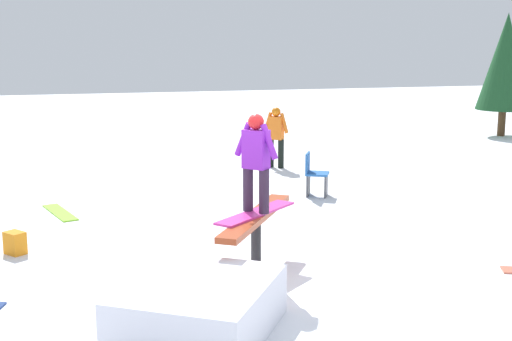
{
  "coord_description": "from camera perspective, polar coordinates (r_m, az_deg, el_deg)",
  "views": [
    {
      "loc": [
        -9.05,
        2.28,
        3.27
      ],
      "look_at": [
        0.0,
        0.0,
        1.45
      ],
      "focal_mm": 50.0,
      "sensor_mm": 36.0,
      "label": 1
    }
  ],
  "objects": [
    {
      "name": "ground_plane",
      "position": [
        9.89,
        -0.0,
        -8.25
      ],
      "size": [
        60.0,
        60.0,
        0.0
      ],
      "primitive_type": "plane",
      "color": "white"
    },
    {
      "name": "backpack_on_snow",
      "position": [
        11.27,
        -18.72,
        -5.51
      ],
      "size": [
        0.37,
        0.36,
        0.34
      ],
      "primitive_type": "cube",
      "rotation": [
        0.0,
        0.0,
        0.67
      ],
      "color": "orange",
      "rests_on": "ground"
    },
    {
      "name": "snow_kicker_ramp",
      "position": [
        7.96,
        -4.57,
        -10.92
      ],
      "size": [
        2.32,
        2.22,
        0.59
      ],
      "primitive_type": "cube",
      "rotation": [
        0.0,
        0.0,
        -0.55
      ],
      "color": "white",
      "rests_on": "ground"
    },
    {
      "name": "bystander_orange",
      "position": [
        17.28,
        1.61,
        2.94
      ],
      "size": [
        0.49,
        0.56,
        1.48
      ],
      "rotation": [
        0.0,
        0.0,
        0.87
      ],
      "color": "black",
      "rests_on": "ground"
    },
    {
      "name": "pine_tree_near",
      "position": [
        23.79,
        19.34,
        8.21
      ],
      "size": [
        1.69,
        1.69,
        3.85
      ],
      "color": "#4C331E",
      "rests_on": "ground"
    },
    {
      "name": "folding_chair",
      "position": [
        14.38,
        4.72,
        -0.42
      ],
      "size": [
        0.59,
        0.59,
        0.88
      ],
      "rotation": [
        0.0,
        0.0,
        5.83
      ],
      "color": "#3F3F44",
      "rests_on": "ground"
    },
    {
      "name": "rail_feature",
      "position": [
        9.67,
        -0.0,
        -4.25
      ],
      "size": [
        2.22,
        1.52,
        0.85
      ],
      "rotation": [
        0.0,
        0.0,
        -0.55
      ],
      "color": "black",
      "rests_on": "ground"
    },
    {
      "name": "main_rider_on_rail",
      "position": [
        9.5,
        -0.0,
        0.36
      ],
      "size": [
        1.24,
        1.33,
        1.36
      ],
      "rotation": [
        0.0,
        0.0,
        -0.84
      ],
      "color": "#CC2F8D",
      "rests_on": "rail_feature"
    },
    {
      "name": "loose_snowboard_lime",
      "position": [
        13.54,
        -15.41,
        -3.26
      ],
      "size": [
        1.39,
        0.67,
        0.02
      ],
      "primitive_type": "cube",
      "rotation": [
        0.0,
        0.0,
        3.44
      ],
      "color": "#89DA2C",
      "rests_on": "ground"
    }
  ]
}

